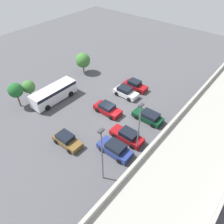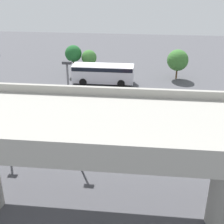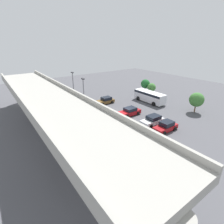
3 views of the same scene
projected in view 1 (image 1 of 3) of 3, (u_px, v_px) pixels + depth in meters
ground_plane at (114, 116)px, 34.62m from camera, size 91.49×91.49×0.00m
highway_overpass at (213, 129)px, 24.02m from camera, size 44.00×7.31×7.25m
parked_car_0 at (135, 85)px, 40.06m from camera, size 2.06×4.48×1.63m
parked_car_1 at (126, 92)px, 38.33m from camera, size 2.18×4.35×1.64m
parked_car_2 at (148, 116)px, 33.46m from camera, size 2.23×4.75×1.48m
parked_car_3 at (107, 109)px, 34.83m from camera, size 2.21×4.58×1.55m
parked_car_4 at (127, 136)px, 30.30m from camera, size 2.13×4.88×1.62m
parked_car_5 at (115, 149)px, 28.45m from camera, size 2.24×4.74×1.65m
parked_car_6 at (67, 140)px, 29.70m from camera, size 2.15×4.32×1.53m
shuttle_bus at (54, 93)px, 36.83m from camera, size 8.17×2.78×2.54m
lamp_post_near_aisle at (139, 125)px, 26.28m from camera, size 0.70×0.35×7.82m
lamp_post_mid_lot at (102, 152)px, 23.00m from camera, size 0.70×0.35×8.01m
tree_front_left at (83, 60)px, 43.44m from camera, size 2.93×2.93×4.17m
tree_front_centre at (29, 87)px, 36.24m from camera, size 2.16×2.16×3.73m
tree_front_far_right at (15, 90)px, 34.59m from camera, size 2.38×2.38×4.34m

